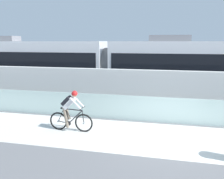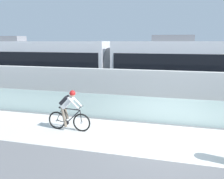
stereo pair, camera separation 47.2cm
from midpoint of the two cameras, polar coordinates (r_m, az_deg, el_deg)
The scene contains 8 objects.
ground_plane at distance 9.16m, azimuth 14.62°, elevation -11.34°, with size 200.00×200.00×0.00m, color slate.
bike_path_deck at distance 9.16m, azimuth 14.62°, elevation -11.31°, with size 32.00×3.20×0.01m, color silver.
glass_parapet at distance 10.74m, azimuth 14.97°, elevation -4.89°, with size 32.00×0.05×1.11m, color #ADC6C1.
concrete_barrier_wall at distance 12.38m, azimuth 15.21°, elevation -0.57°, with size 32.00×0.36×2.05m, color silver.
tram_rail_near at distance 15.02m, azimuth 15.12°, elevation -2.56°, with size 32.00×0.08×0.01m, color #595654.
tram_rail_far at distance 16.42m, azimuth 15.18°, elevation -1.42°, with size 32.00×0.08×0.01m, color #595654.
tram at distance 15.95m, azimuth 0.71°, elevation 5.48°, with size 22.56×2.54×3.81m.
cyclist_on_bike at distance 9.70m, azimuth -8.64°, elevation -4.85°, with size 1.77×0.58×1.61m.
Camera 2 is at (0.24, -8.44, 3.43)m, focal length 39.59 mm.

